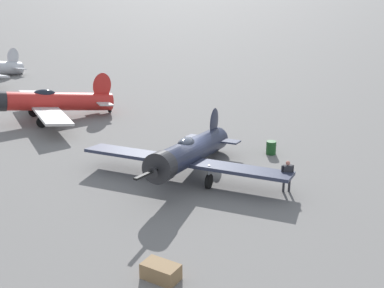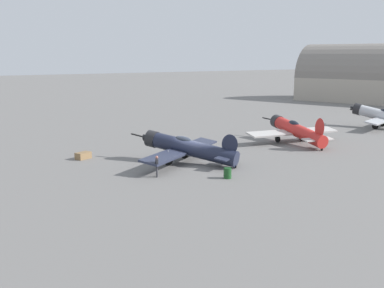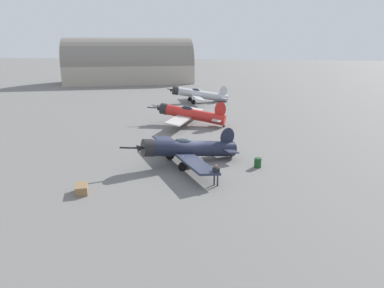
{
  "view_description": "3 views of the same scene",
  "coord_description": "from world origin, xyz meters",
  "px_view_note": "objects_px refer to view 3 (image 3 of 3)",
  "views": [
    {
      "loc": [
        -15.55,
        -21.94,
        11.25
      ],
      "look_at": [
        -0.0,
        0.0,
        1.8
      ],
      "focal_mm": 47.24,
      "sensor_mm": 36.0,
      "label": 1
    },
    {
      "loc": [
        35.97,
        -21.78,
        9.74
      ],
      "look_at": [
        -0.0,
        0.0,
        1.8
      ],
      "focal_mm": 44.51,
      "sensor_mm": 36.0,
      "label": 2
    },
    {
      "loc": [
        4.64,
        -29.53,
        10.64
      ],
      "look_at": [
        -0.0,
        0.0,
        1.8
      ],
      "focal_mm": 32.14,
      "sensor_mm": 36.0,
      "label": 3
    }
  ],
  "objects_px": {
    "airplane_foreground": "(187,149)",
    "fuel_drum": "(258,163)",
    "airplane_mid_apron": "(190,114)",
    "ground_crew_mechanic": "(216,173)",
    "equipment_crate": "(82,189)",
    "airplane_far_line": "(199,94)"
  },
  "relations": [
    {
      "from": "airplane_foreground",
      "to": "fuel_drum",
      "type": "xyz_separation_m",
      "value": [
        6.37,
        -0.02,
        -0.99
      ]
    },
    {
      "from": "airplane_mid_apron",
      "to": "ground_crew_mechanic",
      "type": "xyz_separation_m",
      "value": [
        5.31,
        -19.98,
        -0.41
      ]
    },
    {
      "from": "equipment_crate",
      "to": "airplane_foreground",
      "type": "bearing_deg",
      "value": 48.97
    },
    {
      "from": "airplane_far_line",
      "to": "fuel_drum",
      "type": "height_order",
      "value": "airplane_far_line"
    },
    {
      "from": "ground_crew_mechanic",
      "to": "fuel_drum",
      "type": "relative_size",
      "value": 2.03
    },
    {
      "from": "airplane_far_line",
      "to": "ground_crew_mechanic",
      "type": "relative_size",
      "value": 6.52
    },
    {
      "from": "airplane_far_line",
      "to": "ground_crew_mechanic",
      "type": "height_order",
      "value": "airplane_far_line"
    },
    {
      "from": "airplane_mid_apron",
      "to": "fuel_drum",
      "type": "height_order",
      "value": "airplane_mid_apron"
    },
    {
      "from": "fuel_drum",
      "to": "ground_crew_mechanic",
      "type": "bearing_deg",
      "value": -125.6
    },
    {
      "from": "airplane_mid_apron",
      "to": "airplane_far_line",
      "type": "xyz_separation_m",
      "value": [
        -1.3,
        18.03,
        0.04
      ]
    },
    {
      "from": "airplane_foreground",
      "to": "fuel_drum",
      "type": "height_order",
      "value": "airplane_foreground"
    },
    {
      "from": "airplane_foreground",
      "to": "airplane_far_line",
      "type": "xyz_separation_m",
      "value": [
        -3.54,
        33.37,
        0.09
      ]
    },
    {
      "from": "fuel_drum",
      "to": "airplane_far_line",
      "type": "bearing_deg",
      "value": 106.54
    },
    {
      "from": "airplane_mid_apron",
      "to": "equipment_crate",
      "type": "relative_size",
      "value": 6.8
    },
    {
      "from": "airplane_mid_apron",
      "to": "equipment_crate",
      "type": "xyz_separation_m",
      "value": [
        -4.32,
        -22.88,
        -1.14
      ]
    },
    {
      "from": "airplane_foreground",
      "to": "airplane_far_line",
      "type": "height_order",
      "value": "airplane_far_line"
    },
    {
      "from": "ground_crew_mechanic",
      "to": "airplane_foreground",
      "type": "bearing_deg",
      "value": -117.7
    },
    {
      "from": "airplane_mid_apron",
      "to": "fuel_drum",
      "type": "xyz_separation_m",
      "value": [
        8.61,
        -15.36,
        -1.04
      ]
    },
    {
      "from": "airplane_far_line",
      "to": "equipment_crate",
      "type": "bearing_deg",
      "value": 65.45
    },
    {
      "from": "ground_crew_mechanic",
      "to": "equipment_crate",
      "type": "height_order",
      "value": "ground_crew_mechanic"
    },
    {
      "from": "airplane_far_line",
      "to": "fuel_drum",
      "type": "distance_m",
      "value": 34.85
    },
    {
      "from": "airplane_foreground",
      "to": "equipment_crate",
      "type": "height_order",
      "value": "airplane_foreground"
    }
  ]
}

